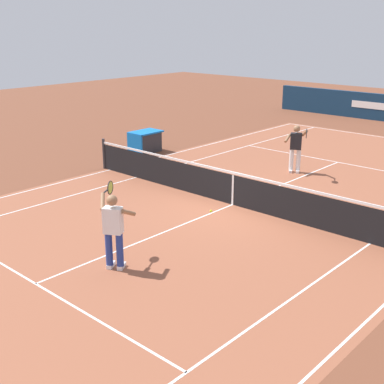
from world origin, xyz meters
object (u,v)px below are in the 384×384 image
object	(u,v)px
tennis_player_near	(113,227)
equipment_cart_tarped	(145,142)
tennis_ball	(211,211)
tennis_net	(233,188)
tennis_player_far	(296,146)

from	to	relation	value
tennis_player_near	equipment_cart_tarped	distance (m)	10.39
tennis_ball	equipment_cart_tarped	size ratio (longest dim) A/B	0.05
tennis_player_near	equipment_cart_tarped	world-z (taller)	tennis_player_near
tennis_net	tennis_ball	xyz separation A→B (m)	(0.89, -0.07, -0.46)
tennis_player_near	tennis_ball	distance (m)	4.14
tennis_net	tennis_player_far	size ratio (longest dim) A/B	6.89
tennis_net	equipment_cart_tarped	distance (m)	7.03
equipment_cart_tarped	tennis_player_near	bearing A→B (deg)	43.51
tennis_player_far	tennis_ball	world-z (taller)	tennis_player_far
tennis_net	equipment_cart_tarped	size ratio (longest dim) A/B	9.36
tennis_player_far	tennis_ball	distance (m)	5.11
tennis_net	equipment_cart_tarped	world-z (taller)	tennis_net
tennis_player_far	equipment_cart_tarped	xyz separation A→B (m)	(1.47, -6.02, -0.49)
tennis_ball	equipment_cart_tarped	world-z (taller)	equipment_cart_tarped
tennis_net	tennis_player_near	distance (m)	4.93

